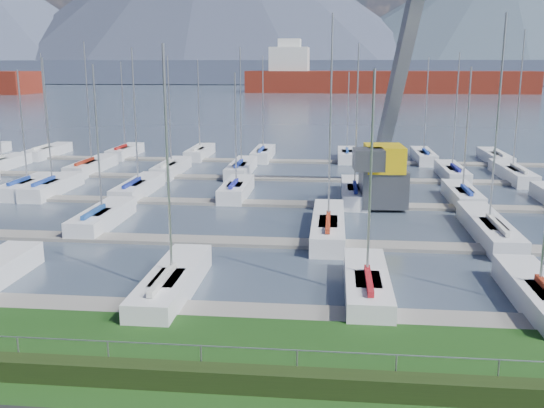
# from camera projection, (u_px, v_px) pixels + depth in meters

# --- Properties ---
(water) EXTENTS (800.00, 540.00, 0.20)m
(water) POSITION_uv_depth(u_px,v_px,m) (328.00, 88.00, 271.11)
(water) COLOR #404D5E
(hedge) EXTENTS (80.00, 0.70, 0.70)m
(hedge) POSITION_uv_depth(u_px,v_px,m) (231.00, 379.00, 18.51)
(hedge) COLOR black
(hedge) RESTS_ON grass
(fence) EXTENTS (80.00, 0.04, 0.04)m
(fence) POSITION_uv_depth(u_px,v_px,m) (232.00, 347.00, 18.71)
(fence) COLOR #96999F
(fence) RESTS_ON grass
(foothill) EXTENTS (900.00, 80.00, 12.00)m
(foothill) POSITION_uv_depth(u_px,v_px,m) (330.00, 72.00, 337.53)
(foothill) COLOR #475068
(foothill) RESTS_ON water
(mountains) EXTENTS (1190.00, 360.00, 115.00)m
(mountains) POSITION_uv_depth(u_px,v_px,m) (344.00, 7.00, 400.01)
(mountains) COLOR #3C4458
(mountains) RESTS_ON water
(docks) EXTENTS (90.00, 41.60, 0.25)m
(docks) POSITION_uv_depth(u_px,v_px,m) (292.00, 204.00, 44.23)
(docks) COLOR slate
(docks) RESTS_ON water
(crane) EXTENTS (5.87, 13.23, 22.35)m
(crane) POSITION_uv_depth(u_px,v_px,m) (390.00, 128.00, 43.34)
(crane) COLOR #55575C
(crane) RESTS_ON water
(cargo_ship_mid) EXTENTS (103.75, 19.47, 21.50)m
(cargo_ship_mid) POSITION_uv_depth(u_px,v_px,m) (376.00, 82.00, 222.16)
(cargo_ship_mid) COLOR maroon
(cargo_ship_mid) RESTS_ON water
(sailboat_fleet) EXTENTS (75.58, 48.85, 13.21)m
(sailboat_fleet) POSITION_uv_depth(u_px,v_px,m) (271.00, 124.00, 45.89)
(sailboat_fleet) COLOR #1B3997
(sailboat_fleet) RESTS_ON water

